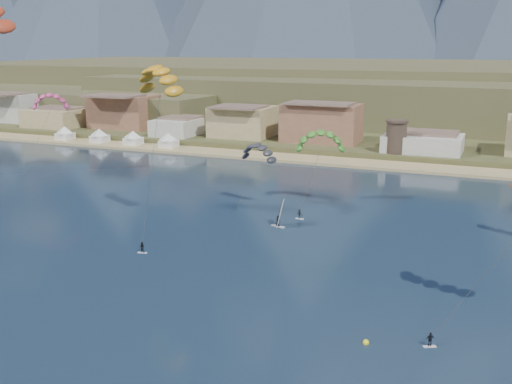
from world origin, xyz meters
TOP-DOWN VIEW (x-y plane):
  - ground at (0.00, 0.00)m, footprint 2400.00×2400.00m
  - beach at (0.00, 106.00)m, footprint 2200.00×12.00m
  - land at (0.00, 560.00)m, footprint 2200.00×900.00m
  - foothills at (22.39, 232.47)m, footprint 940.00×210.00m
  - town at (-40.00, 122.00)m, footprint 400.00×24.00m
  - watchtower at (5.00, 114.00)m, footprint 5.82×5.82m
  - beach_tents at (-76.25, 106.00)m, footprint 43.40×6.40m
  - kitesurfer_yellow at (-20.63, 41.82)m, footprint 11.38×18.03m
  - kitesurfer_green at (-0.53, 63.97)m, footprint 10.21×13.63m
  - distant_kite_pink at (-66.40, 68.40)m, footprint 8.89×7.82m
  - distant_kite_dark at (-11.05, 59.67)m, footprint 8.35×6.67m
  - windsurfer at (-2.68, 48.38)m, footprint 2.71×2.94m
  - buoy at (19.50, 14.35)m, footprint 0.67×0.67m

SIDE VIEW (x-z plane):
  - ground at x=0.00m, z-range 0.00..0.00m
  - land at x=0.00m, z-range -2.00..2.00m
  - buoy at x=19.50m, z-range -0.22..0.45m
  - beach at x=0.00m, z-range -0.20..0.70m
  - windsurfer at x=-2.68m, z-range -0.83..3.72m
  - beach_tents at x=-76.25m, z-range 1.21..6.21m
  - watchtower at x=5.00m, z-range 2.07..10.67m
  - town at x=-40.00m, z-range 2.00..14.00m
  - foothills at x=22.39m, z-range 0.08..18.08m
  - distant_kite_dark at x=-11.05m, z-range 3.78..17.69m
  - kitesurfer_green at x=-0.53m, z-range 4.65..21.02m
  - distant_kite_pink at x=-66.40m, z-range 7.30..27.42m
  - kitesurfer_yellow at x=-20.63m, z-range 10.47..38.92m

